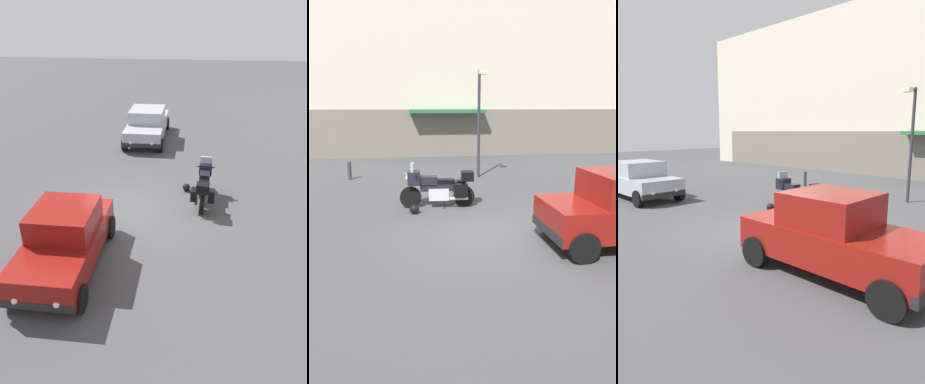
% 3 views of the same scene
% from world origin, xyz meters
% --- Properties ---
extents(ground_plane, '(80.00, 80.00, 0.00)m').
position_xyz_m(ground_plane, '(0.00, 0.00, 0.00)').
color(ground_plane, '#424244').
extents(building_facade_rear, '(39.50, 3.40, 10.77)m').
position_xyz_m(building_facade_rear, '(0.00, 14.26, 5.34)').
color(building_facade_rear, beige).
rests_on(building_facade_rear, ground).
extents(motorcycle, '(2.26, 0.79, 1.36)m').
position_xyz_m(motorcycle, '(-0.97, 2.34, 0.62)').
color(motorcycle, black).
rests_on(motorcycle, ground).
extents(helmet, '(0.28, 0.28, 0.28)m').
position_xyz_m(helmet, '(-1.73, 1.75, 0.14)').
color(helmet, black).
rests_on(helmet, ground).
extents(streetlamp_curbside, '(0.28, 0.94, 4.42)m').
position_xyz_m(streetlamp_curbside, '(1.12, 6.49, 2.72)').
color(streetlamp_curbside, '#2D2D33').
rests_on(streetlamp_curbside, ground).
extents(bollard_curbside, '(0.16, 0.16, 0.79)m').
position_xyz_m(bollard_curbside, '(-4.31, 6.90, 0.42)').
color(bollard_curbside, '#333338').
rests_on(bollard_curbside, ground).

